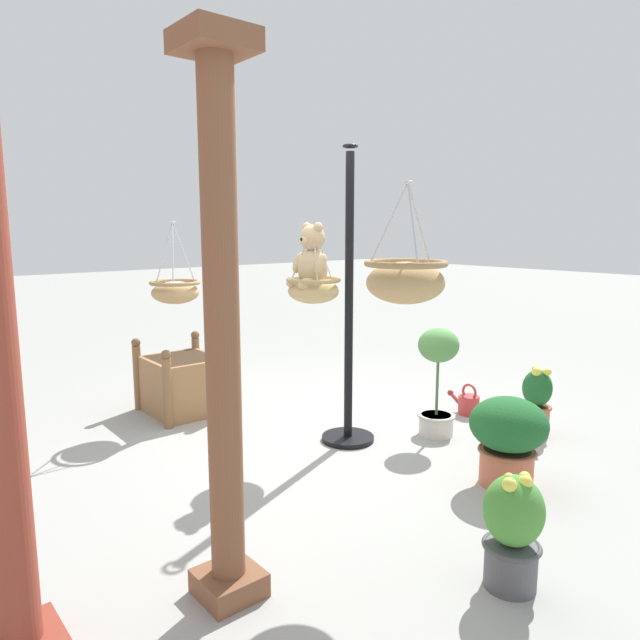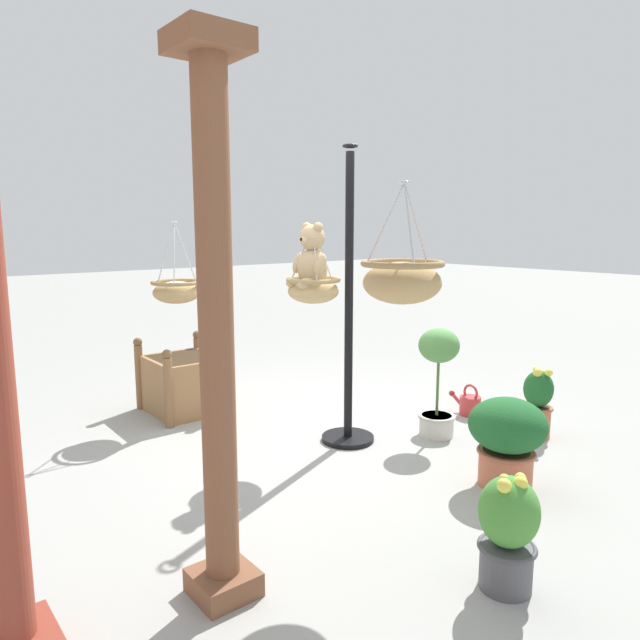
{
  "view_description": "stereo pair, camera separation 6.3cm",
  "coord_description": "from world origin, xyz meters",
  "px_view_note": "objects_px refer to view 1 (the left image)",
  "views": [
    {
      "loc": [
        -3.62,
        3.06,
        1.78
      ],
      "look_at": [
        -0.03,
        0.07,
        1.02
      ],
      "focal_mm": 32.16,
      "sensor_mm": 36.0,
      "label": 1
    },
    {
      "loc": [
        -3.66,
        3.01,
        1.78
      ],
      "look_at": [
        -0.03,
        0.07,
        1.02
      ],
      "focal_mm": 32.16,
      "sensor_mm": 36.0,
      "label": 2
    }
  ],
  "objects_px": {
    "potted_plant_trailing_ivy": "(513,529)",
    "watering_can": "(468,404)",
    "wooden_planter_box": "(183,382)",
    "potted_plant_flowering_red": "(537,401)",
    "hanging_basket_with_teddy": "(314,289)",
    "hanging_basket_left_high": "(405,280)",
    "hanging_basket_right_low": "(175,291)",
    "greenhouse_pillar_right": "(223,344)",
    "display_pole_central": "(349,354)",
    "potted_plant_conical_shrub": "(438,374)",
    "potted_plant_bushy_green": "(508,435)",
    "teddy_bear": "(311,260)"
  },
  "relations": [
    {
      "from": "hanging_basket_with_teddy",
      "to": "greenhouse_pillar_right",
      "type": "xyz_separation_m",
      "value": [
        -1.3,
        1.59,
        -0.04
      ]
    },
    {
      "from": "greenhouse_pillar_right",
      "to": "hanging_basket_with_teddy",
      "type": "bearing_deg",
      "value": -50.84
    },
    {
      "from": "potted_plant_bushy_green",
      "to": "display_pole_central",
      "type": "bearing_deg",
      "value": 12.13
    },
    {
      "from": "potted_plant_trailing_ivy",
      "to": "watering_can",
      "type": "xyz_separation_m",
      "value": [
        1.77,
        -2.09,
        -0.21
      ]
    },
    {
      "from": "hanging_basket_left_high",
      "to": "potted_plant_trailing_ivy",
      "type": "relative_size",
      "value": 1.11
    },
    {
      "from": "potted_plant_conical_shrub",
      "to": "watering_can",
      "type": "xyz_separation_m",
      "value": [
        0.17,
        -0.69,
        -0.44
      ]
    },
    {
      "from": "hanging_basket_right_low",
      "to": "watering_can",
      "type": "height_order",
      "value": "hanging_basket_right_low"
    },
    {
      "from": "display_pole_central",
      "to": "potted_plant_conical_shrub",
      "type": "relative_size",
      "value": 2.57
    },
    {
      "from": "hanging_basket_left_high",
      "to": "potted_plant_flowering_red",
      "type": "distance_m",
      "value": 2.36
    },
    {
      "from": "potted_plant_flowering_red",
      "to": "watering_can",
      "type": "xyz_separation_m",
      "value": [
        0.72,
        -0.04,
        -0.2
      ]
    },
    {
      "from": "display_pole_central",
      "to": "greenhouse_pillar_right",
      "type": "bearing_deg",
      "value": 121.91
    },
    {
      "from": "hanging_basket_with_teddy",
      "to": "potted_plant_bushy_green",
      "type": "distance_m",
      "value": 1.83
    },
    {
      "from": "hanging_basket_with_teddy",
      "to": "potted_plant_flowering_red",
      "type": "distance_m",
      "value": 2.16
    },
    {
      "from": "wooden_planter_box",
      "to": "potted_plant_bushy_green",
      "type": "distance_m",
      "value": 3.09
    },
    {
      "from": "greenhouse_pillar_right",
      "to": "potted_plant_trailing_ivy",
      "type": "xyz_separation_m",
      "value": [
        -0.85,
        -1.11,
        -0.95
      ]
    },
    {
      "from": "teddy_bear",
      "to": "potted_plant_bushy_green",
      "type": "bearing_deg",
      "value": -159.25
    },
    {
      "from": "hanging_basket_with_teddy",
      "to": "potted_plant_trailing_ivy",
      "type": "distance_m",
      "value": 2.41
    },
    {
      "from": "hanging_basket_with_teddy",
      "to": "hanging_basket_left_high",
      "type": "relative_size",
      "value": 0.92
    },
    {
      "from": "teddy_bear",
      "to": "potted_plant_conical_shrub",
      "type": "relative_size",
      "value": 0.56
    },
    {
      "from": "hanging_basket_left_high",
      "to": "greenhouse_pillar_right",
      "type": "bearing_deg",
      "value": 85.94
    },
    {
      "from": "teddy_bear",
      "to": "hanging_basket_left_high",
      "type": "bearing_deg",
      "value": 162.76
    },
    {
      "from": "greenhouse_pillar_right",
      "to": "wooden_planter_box",
      "type": "height_order",
      "value": "greenhouse_pillar_right"
    },
    {
      "from": "potted_plant_trailing_ivy",
      "to": "watering_can",
      "type": "bearing_deg",
      "value": -49.8
    },
    {
      "from": "wooden_planter_box",
      "to": "potted_plant_flowering_red",
      "type": "relative_size",
      "value": 1.28
    },
    {
      "from": "display_pole_central",
      "to": "potted_plant_bushy_green",
      "type": "xyz_separation_m",
      "value": [
        -1.33,
        -0.29,
        -0.39
      ]
    },
    {
      "from": "hanging_basket_left_high",
      "to": "potted_plant_bushy_green",
      "type": "relative_size",
      "value": 1.09
    },
    {
      "from": "hanging_basket_left_high",
      "to": "wooden_planter_box",
      "type": "height_order",
      "value": "hanging_basket_left_high"
    },
    {
      "from": "greenhouse_pillar_right",
      "to": "wooden_planter_box",
      "type": "relative_size",
      "value": 3.3
    },
    {
      "from": "hanging_basket_with_teddy",
      "to": "wooden_planter_box",
      "type": "bearing_deg",
      "value": 17.69
    },
    {
      "from": "hanging_basket_right_low",
      "to": "greenhouse_pillar_right",
      "type": "height_order",
      "value": "greenhouse_pillar_right"
    },
    {
      "from": "wooden_planter_box",
      "to": "watering_can",
      "type": "bearing_deg",
      "value": -131.29
    },
    {
      "from": "watering_can",
      "to": "display_pole_central",
      "type": "bearing_deg",
      "value": 80.55
    },
    {
      "from": "display_pole_central",
      "to": "hanging_basket_with_teddy",
      "type": "xyz_separation_m",
      "value": [
        0.15,
        0.25,
        0.54
      ]
    },
    {
      "from": "potted_plant_flowering_red",
      "to": "hanging_basket_with_teddy",
      "type": "bearing_deg",
      "value": 54.97
    },
    {
      "from": "display_pole_central",
      "to": "hanging_basket_right_low",
      "type": "bearing_deg",
      "value": 27.54
    },
    {
      "from": "potted_plant_trailing_ivy",
      "to": "potted_plant_bushy_green",
      "type": "bearing_deg",
      "value": -56.64
    },
    {
      "from": "hanging_basket_left_high",
      "to": "hanging_basket_right_low",
      "type": "xyz_separation_m",
      "value": [
        2.75,
        0.09,
        -0.29
      ]
    },
    {
      "from": "hanging_basket_right_low",
      "to": "potted_plant_trailing_ivy",
      "type": "xyz_separation_m",
      "value": [
        -3.51,
        -0.06,
        -0.89
      ]
    },
    {
      "from": "teddy_bear",
      "to": "hanging_basket_left_high",
      "type": "height_order",
      "value": "hanging_basket_left_high"
    },
    {
      "from": "greenhouse_pillar_right",
      "to": "watering_can",
      "type": "relative_size",
      "value": 7.45
    },
    {
      "from": "teddy_bear",
      "to": "potted_plant_flowering_red",
      "type": "relative_size",
      "value": 0.85
    },
    {
      "from": "teddy_bear",
      "to": "potted_plant_flowering_red",
      "type": "height_order",
      "value": "teddy_bear"
    },
    {
      "from": "display_pole_central",
      "to": "hanging_basket_left_high",
      "type": "xyz_separation_m",
      "value": [
        -1.23,
        0.7,
        0.74
      ]
    },
    {
      "from": "potted_plant_bushy_green",
      "to": "potted_plant_flowering_red",
      "type": "bearing_deg",
      "value": -70.12
    },
    {
      "from": "hanging_basket_with_teddy",
      "to": "teddy_bear",
      "type": "xyz_separation_m",
      "value": [
        0.0,
        0.02,
        0.23
      ]
    },
    {
      "from": "potted_plant_trailing_ivy",
      "to": "watering_can",
      "type": "height_order",
      "value": "potted_plant_trailing_ivy"
    },
    {
      "from": "potted_plant_bushy_green",
      "to": "hanging_basket_right_low",
      "type": "bearing_deg",
      "value": 20.73
    },
    {
      "from": "potted_plant_conical_shrub",
      "to": "potted_plant_trailing_ivy",
      "type": "height_order",
      "value": "potted_plant_conical_shrub"
    },
    {
      "from": "hanging_basket_with_teddy",
      "to": "greenhouse_pillar_right",
      "type": "relative_size",
      "value": 0.24
    },
    {
      "from": "display_pole_central",
      "to": "hanging_basket_right_low",
      "type": "relative_size",
      "value": 3.2
    }
  ]
}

